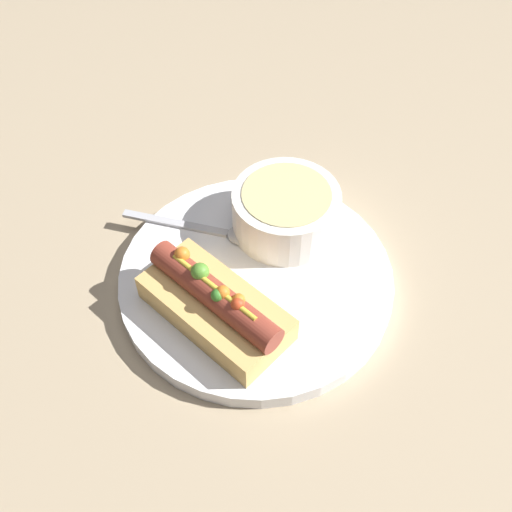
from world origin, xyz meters
name	(u,v)px	position (x,y,z in m)	size (l,w,h in m)	color
ground_plane	(256,284)	(0.00, 0.00, 0.00)	(4.00, 4.00, 0.00)	tan
dinner_plate	(256,279)	(0.00, 0.00, 0.01)	(0.28, 0.28, 0.02)	white
hot_dog	(215,304)	(0.02, -0.06, 0.04)	(0.16, 0.10, 0.06)	#DBAD60
soup_bowl	(286,209)	(-0.03, 0.06, 0.04)	(0.11, 0.11, 0.05)	silver
spoon	(224,232)	(-0.06, 0.00, 0.02)	(0.13, 0.12, 0.01)	#B7B7BC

